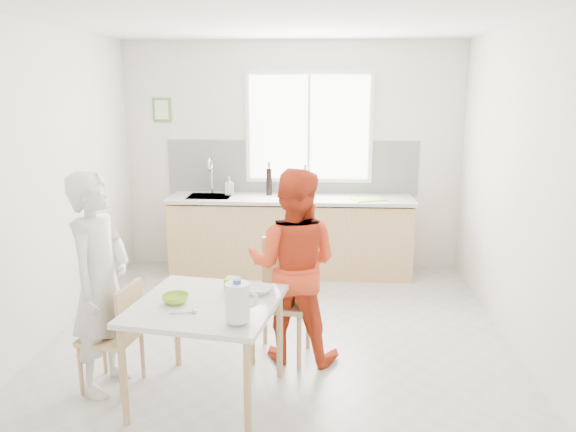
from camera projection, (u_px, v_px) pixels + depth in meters
name	position (u px, v px, depth m)	size (l,w,h in m)	color
ground	(277.00, 346.00, 4.82)	(4.50, 4.50, 0.00)	#B7B7B2
room_shell	(277.00, 155.00, 4.45)	(4.50, 4.50, 4.50)	silver
window	(309.00, 128.00, 6.59)	(1.50, 0.06, 1.30)	white
backsplash	(292.00, 167.00, 6.72)	(3.00, 0.02, 0.65)	white
picture_frame	(162.00, 110.00, 6.66)	(0.22, 0.03, 0.28)	#4F8C3F
kitchen_counter	(290.00, 239.00, 6.62)	(2.84, 0.64, 1.37)	#DDB977
dining_table	(206.00, 313.00, 3.86)	(1.09, 1.09, 0.73)	silver
chair_left	(118.00, 332.00, 4.06)	(0.43, 0.43, 0.81)	#DDB977
chair_far	(283.00, 293.00, 4.60)	(0.51, 0.51, 0.95)	#DDB977
person_white	(100.00, 283.00, 4.00)	(0.59, 0.39, 1.61)	silver
person_red	(293.00, 266.00, 4.47)	(0.76, 0.59, 1.57)	red
bowl_green	(176.00, 299.00, 3.84)	(0.18, 0.18, 0.06)	#98C92E
bowl_white	(258.00, 290.00, 4.01)	(0.19, 0.19, 0.05)	white
milk_jug	(238.00, 302.00, 3.48)	(0.21, 0.15, 0.27)	white
green_box	(233.00, 284.00, 4.08)	(0.10, 0.10, 0.09)	#7DC02C
spoon	(182.00, 312.00, 3.65)	(0.01, 0.01, 0.16)	#A5A5AA
cutting_board	(368.00, 199.00, 6.36)	(0.35, 0.25, 0.01)	#82D330
wine_bottle_a	(269.00, 182.00, 6.59)	(0.07, 0.07, 0.32)	black
wine_bottle_b	(305.00, 184.00, 6.51)	(0.07, 0.07, 0.30)	black
jar_amber	(313.00, 190.00, 6.50)	(0.06, 0.06, 0.16)	brown
soap_bottle	(229.00, 186.00, 6.64)	(0.10, 0.10, 0.21)	#999999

